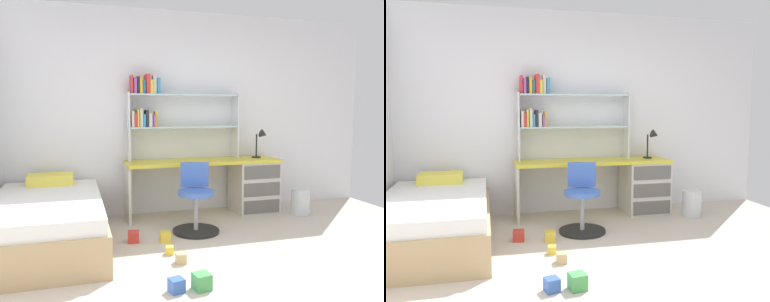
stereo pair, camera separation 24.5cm
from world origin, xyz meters
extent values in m
cube|color=beige|center=(0.00, 0.00, -0.01)|extent=(5.42, 5.81, 0.02)
cube|color=silver|center=(0.00, 2.43, 1.31)|extent=(5.42, 0.06, 2.63)
cube|color=gold|center=(0.21, 2.12, 0.70)|extent=(1.98, 0.52, 0.04)
cube|color=beige|center=(0.92, 2.12, 0.34)|extent=(0.56, 0.50, 0.68)
cube|color=beige|center=(-0.77, 2.12, 0.34)|extent=(0.03, 0.47, 0.68)
cube|color=#5E5B57|center=(0.92, 1.87, 0.11)|extent=(0.50, 0.01, 0.17)
cube|color=#5E5B57|center=(0.92, 1.87, 0.34)|extent=(0.50, 0.01, 0.17)
cube|color=#5E5B57|center=(0.92, 1.87, 0.56)|extent=(0.50, 0.01, 0.17)
cube|color=silver|center=(-0.72, 2.26, 1.15)|extent=(0.02, 0.22, 0.86)
cube|color=silver|center=(0.71, 2.26, 1.15)|extent=(0.02, 0.22, 0.86)
cube|color=silver|center=(0.00, 2.26, 1.14)|extent=(1.41, 0.22, 0.02)
cube|color=silver|center=(0.00, 2.26, 1.55)|extent=(1.41, 0.22, 0.02)
cube|color=beige|center=(-0.67, 2.26, 1.24)|extent=(0.03, 0.18, 0.19)
cube|color=red|center=(-0.64, 2.26, 1.23)|extent=(0.03, 0.18, 0.17)
cube|color=yellow|center=(-0.61, 2.26, 1.25)|extent=(0.02, 0.20, 0.22)
cube|color=beige|center=(-0.57, 2.26, 1.26)|extent=(0.04, 0.17, 0.23)
cube|color=#338CBF|center=(-0.53, 2.26, 1.22)|extent=(0.03, 0.17, 0.16)
cube|color=#26262D|center=(-0.49, 2.26, 1.25)|extent=(0.03, 0.17, 0.21)
cube|color=beige|center=(-0.45, 2.26, 1.23)|extent=(0.04, 0.18, 0.17)
cube|color=purple|center=(-0.41, 2.26, 1.22)|extent=(0.02, 0.20, 0.15)
cube|color=gold|center=(-0.39, 2.26, 1.24)|extent=(0.02, 0.13, 0.20)
cube|color=red|center=(-0.68, 2.26, 1.67)|extent=(0.03, 0.16, 0.22)
cube|color=purple|center=(-0.64, 2.26, 1.65)|extent=(0.03, 0.20, 0.19)
cube|color=#26262D|center=(-0.60, 2.26, 1.66)|extent=(0.03, 0.17, 0.21)
cube|color=gold|center=(-0.57, 2.26, 1.65)|extent=(0.03, 0.19, 0.20)
cube|color=#338CBF|center=(-0.52, 2.26, 1.64)|extent=(0.03, 0.12, 0.17)
cube|color=red|center=(-0.48, 2.26, 1.68)|extent=(0.04, 0.20, 0.24)
cube|color=yellow|center=(-0.44, 2.26, 1.64)|extent=(0.03, 0.18, 0.17)
cube|color=beige|center=(-0.39, 2.26, 1.67)|extent=(0.04, 0.13, 0.23)
cube|color=#338CBF|center=(-0.34, 2.26, 1.65)|extent=(0.04, 0.12, 0.20)
cylinder|color=black|center=(0.97, 2.15, 0.72)|extent=(0.12, 0.12, 0.02)
cylinder|color=black|center=(0.97, 2.15, 0.88)|extent=(0.02, 0.02, 0.30)
cone|color=black|center=(1.05, 2.10, 1.03)|extent=(0.12, 0.11, 0.13)
cylinder|color=black|center=(-0.10, 1.44, 0.01)|extent=(0.52, 0.52, 0.03)
cylinder|color=#A5A8AD|center=(-0.10, 1.44, 0.21)|extent=(0.05, 0.05, 0.42)
cylinder|color=#3F66BF|center=(-0.10, 1.44, 0.45)|extent=(0.40, 0.40, 0.05)
cube|color=#3F66BF|center=(-0.06, 1.62, 0.62)|extent=(0.32, 0.10, 0.28)
cube|color=tan|center=(-1.65, 1.42, 0.18)|extent=(1.09, 1.93, 0.36)
cube|color=white|center=(-1.65, 1.42, 0.43)|extent=(1.03, 1.87, 0.14)
cube|color=#EAD84C|center=(-1.65, 2.13, 0.56)|extent=(0.50, 0.32, 0.12)
cylinder|color=silver|center=(1.42, 1.76, 0.17)|extent=(0.24, 0.24, 0.34)
cube|color=tan|center=(-0.49, 0.64, 0.05)|extent=(0.10, 0.10, 0.09)
cube|color=#479E51|center=(-0.47, 0.10, 0.06)|extent=(0.14, 0.14, 0.12)
cube|color=#3860B7|center=(-0.66, 0.12, 0.05)|extent=(0.13, 0.13, 0.10)
cube|color=red|center=(-0.81, 1.32, 0.06)|extent=(0.13, 0.13, 0.11)
cube|color=gold|center=(-0.50, 1.22, 0.05)|extent=(0.12, 0.12, 0.11)
cube|color=gold|center=(-0.53, 0.88, 0.04)|extent=(0.09, 0.09, 0.07)
camera|label=1|loc=(-1.36, -2.61, 1.37)|focal=36.64mm
camera|label=2|loc=(-1.12, -2.67, 1.37)|focal=36.64mm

